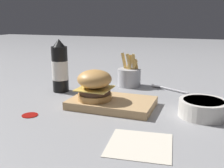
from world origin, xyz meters
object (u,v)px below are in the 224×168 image
serving_board (112,103)px  spoon (161,87)px  fries_basket (129,76)px  side_bowl (203,108)px  burger (95,85)px  ketchup_bottle (60,68)px

serving_board → spoon: (-0.11, -0.28, -0.01)m
fries_basket → spoon: size_ratio=0.86×
serving_board → side_bowl: side_bowl is taller
burger → ketchup_bottle: size_ratio=0.54×
spoon → ketchup_bottle: bearing=53.4°
serving_board → burger: bearing=20.8°
fries_basket → side_bowl: size_ratio=1.00×
serving_board → ketchup_bottle: bearing=-22.8°
ketchup_bottle → side_bowl: (-0.52, 0.09, -0.07)m
side_bowl → ketchup_bottle: bearing=-10.3°
serving_board → side_bowl: 0.27m
burger → spoon: 0.35m
fries_basket → burger: bearing=84.7°
burger → side_bowl: size_ratio=0.78×
ketchup_bottle → spoon: bearing=-153.9°
serving_board → ketchup_bottle: size_ratio=1.31×
fries_basket → ketchup_bottle: bearing=37.0°
serving_board → burger: (0.05, 0.02, 0.06)m
ketchup_bottle → spoon: (-0.36, -0.18, -0.09)m
ketchup_bottle → spoon: 0.41m
side_bowl → spoon: size_ratio=0.87×
serving_board → spoon: serving_board is taller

